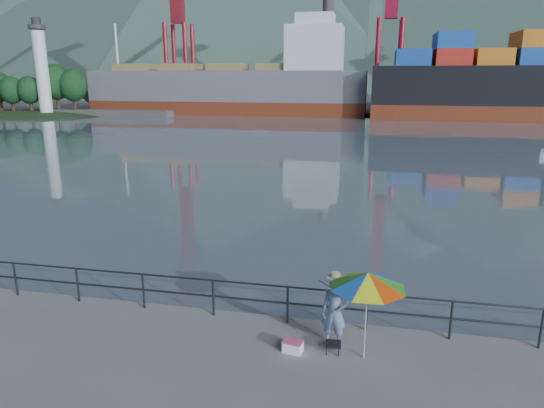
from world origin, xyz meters
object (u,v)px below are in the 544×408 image
at_px(cooler_bag, 293,347).
at_px(bulk_carrier, 237,88).
at_px(beach_umbrella, 368,280).
at_px(fisherman, 334,313).

distance_m(cooler_bag, bulk_carrier, 75.56).
height_order(beach_umbrella, cooler_bag, beach_umbrella).
height_order(beach_umbrella, bulk_carrier, bulk_carrier).
distance_m(beach_umbrella, bulk_carrier, 75.89).
distance_m(fisherman, bulk_carrier, 75.34).
bearing_deg(beach_umbrella, fisherman, 151.37).
bearing_deg(fisherman, bulk_carrier, 118.24).
bearing_deg(bulk_carrier, fisherman, -72.60).
distance_m(fisherman, cooler_bag, 1.25).
relative_size(fisherman, beach_umbrella, 0.78).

